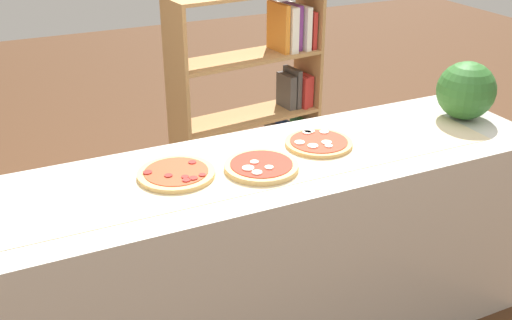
% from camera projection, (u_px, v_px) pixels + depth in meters
% --- Properties ---
extents(counter, '(2.50, 0.66, 0.89)m').
position_uv_depth(counter, '(256.00, 258.00, 2.60)').
color(counter, beige).
rests_on(counter, ground_plane).
extents(parchment_paper, '(2.03, 0.42, 0.00)m').
position_uv_depth(parchment_paper, '(256.00, 164.00, 2.41)').
color(parchment_paper, beige).
rests_on(parchment_paper, counter).
extents(pizza_pepperoni_0, '(0.29, 0.29, 0.02)m').
position_uv_depth(pizza_pepperoni_0, '(176.00, 173.00, 2.31)').
color(pizza_pepperoni_0, '#DBB26B').
rests_on(pizza_pepperoni_0, parchment_paper).
extents(pizza_mozzarella_1, '(0.29, 0.29, 0.03)m').
position_uv_depth(pizza_mozzarella_1, '(261.00, 166.00, 2.36)').
color(pizza_mozzarella_1, '#DBB26B').
rests_on(pizza_mozzarella_1, parchment_paper).
extents(pizza_mozzarella_2, '(0.28, 0.28, 0.02)m').
position_uv_depth(pizza_mozzarella_2, '(319.00, 143.00, 2.57)').
color(pizza_mozzarella_2, tan).
rests_on(pizza_mozzarella_2, parchment_paper).
extents(watermelon, '(0.27, 0.27, 0.27)m').
position_uv_depth(watermelon, '(466.00, 91.00, 2.79)').
color(watermelon, '#2D6628').
rests_on(watermelon, counter).
extents(bookshelf, '(0.86, 0.35, 1.37)m').
position_uv_depth(bookshelf, '(266.00, 117.00, 3.47)').
color(bookshelf, '#A87A47').
rests_on(bookshelf, ground_plane).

